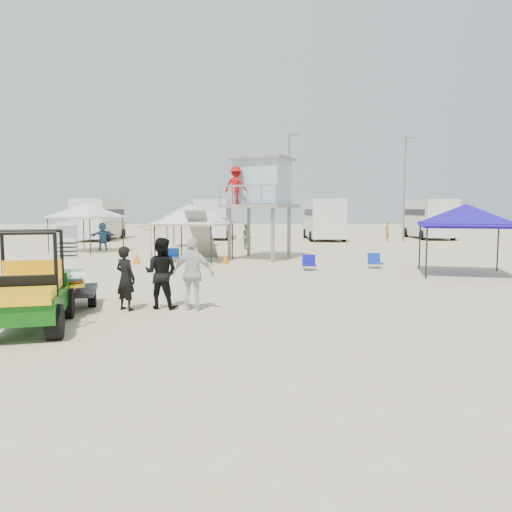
{
  "coord_description": "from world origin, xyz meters",
  "views": [
    {
      "loc": [
        0.47,
        -10.14,
        2.57
      ],
      "look_at": [
        0.5,
        3.0,
        1.3
      ],
      "focal_mm": 35.0,
      "sensor_mm": 36.0,
      "label": 1
    }
  ],
  "objects_px": {
    "lifeguard_tower": "(258,185)",
    "canopy_blue": "(466,208)",
    "man_left": "(126,278)",
    "surf_trailer": "(69,277)",
    "utility_cart": "(28,285)"
  },
  "relations": [
    {
      "from": "man_left",
      "to": "surf_trailer",
      "type": "bearing_deg",
      "value": 20.32
    },
    {
      "from": "utility_cart",
      "to": "canopy_blue",
      "type": "height_order",
      "value": "canopy_blue"
    },
    {
      "from": "utility_cart",
      "to": "lifeguard_tower",
      "type": "bearing_deg",
      "value": 71.52
    },
    {
      "from": "lifeguard_tower",
      "to": "canopy_blue",
      "type": "distance_m",
      "value": 9.99
    },
    {
      "from": "surf_trailer",
      "to": "canopy_blue",
      "type": "xyz_separation_m",
      "value": [
        12.82,
        6.4,
        1.78
      ]
    },
    {
      "from": "surf_trailer",
      "to": "man_left",
      "type": "xyz_separation_m",
      "value": [
        1.52,
        -0.3,
        0.02
      ]
    },
    {
      "from": "man_left",
      "to": "lifeguard_tower",
      "type": "distance_m",
      "value": 13.47
    },
    {
      "from": "utility_cart",
      "to": "surf_trailer",
      "type": "height_order",
      "value": "utility_cart"
    },
    {
      "from": "lifeguard_tower",
      "to": "utility_cart",
      "type": "bearing_deg",
      "value": -108.48
    },
    {
      "from": "man_left",
      "to": "lifeguard_tower",
      "type": "xyz_separation_m",
      "value": [
        3.41,
        12.71,
        2.88
      ]
    },
    {
      "from": "utility_cart",
      "to": "man_left",
      "type": "distance_m",
      "value": 2.55
    },
    {
      "from": "lifeguard_tower",
      "to": "canopy_blue",
      "type": "xyz_separation_m",
      "value": [
        7.9,
        -6.01,
        -1.12
      ]
    },
    {
      "from": "surf_trailer",
      "to": "canopy_blue",
      "type": "distance_m",
      "value": 14.44
    },
    {
      "from": "canopy_blue",
      "to": "man_left",
      "type": "bearing_deg",
      "value": -149.35
    },
    {
      "from": "man_left",
      "to": "canopy_blue",
      "type": "bearing_deg",
      "value": -117.84
    }
  ]
}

